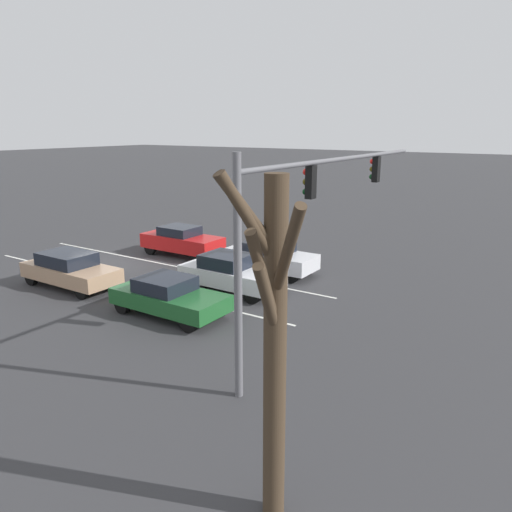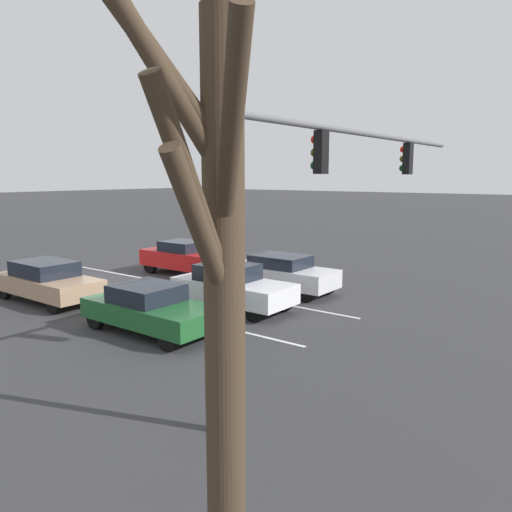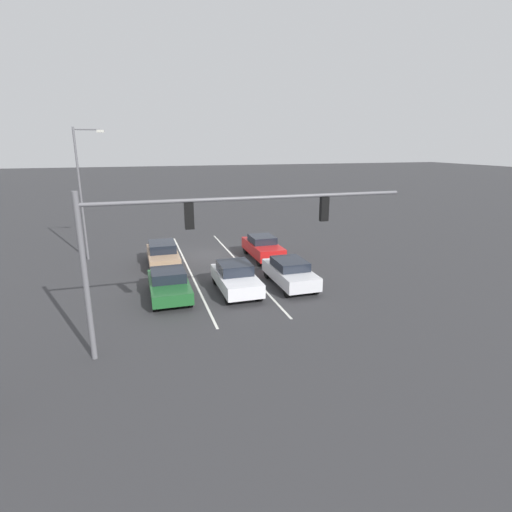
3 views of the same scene
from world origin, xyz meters
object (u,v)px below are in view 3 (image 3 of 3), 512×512
object	(u,v)px
traffic_signal_gantry	(198,230)
car_silver_leftlane_front	(290,272)
car_darkgreen_rightlane_front	(169,284)
car_white_midlane_front	(236,278)
car_tan_rightlane_second	(163,254)
car_red_leftlane_second	(263,247)
street_lamp_right_shoulder	(83,186)

from	to	relation	value
traffic_signal_gantry	car_silver_leftlane_front	bearing A→B (deg)	-138.25
car_darkgreen_rightlane_front	car_white_midlane_front	bearing A→B (deg)	176.03
car_tan_rightlane_second	car_red_leftlane_second	bearing A→B (deg)	176.39
car_tan_rightlane_second	traffic_signal_gantry	bearing A→B (deg)	93.19
car_white_midlane_front	street_lamp_right_shoulder	world-z (taller)	street_lamp_right_shoulder
traffic_signal_gantry	car_white_midlane_front	bearing A→B (deg)	-117.72
car_silver_leftlane_front	car_darkgreen_rightlane_front	size ratio (longest dim) A/B	1.02
traffic_signal_gantry	car_tan_rightlane_second	bearing A→B (deg)	-86.81
traffic_signal_gantry	car_darkgreen_rightlane_front	bearing A→B (deg)	-81.90
car_tan_rightlane_second	street_lamp_right_shoulder	size ratio (longest dim) A/B	0.52
car_silver_leftlane_front	car_white_midlane_front	bearing A→B (deg)	0.83
car_white_midlane_front	street_lamp_right_shoulder	size ratio (longest dim) A/B	0.50
car_darkgreen_rightlane_front	traffic_signal_gantry	distance (m)	6.56
car_silver_leftlane_front	traffic_signal_gantry	distance (m)	8.53
car_silver_leftlane_front	street_lamp_right_shoulder	bearing A→B (deg)	-38.98
car_tan_rightlane_second	traffic_signal_gantry	size ratio (longest dim) A/B	0.36
car_white_midlane_front	car_silver_leftlane_front	xyz separation A→B (m)	(-3.06, -0.04, -0.01)
traffic_signal_gantry	street_lamp_right_shoulder	world-z (taller)	street_lamp_right_shoulder
car_white_midlane_front	car_silver_leftlane_front	bearing A→B (deg)	-179.17
car_silver_leftlane_front	car_red_leftlane_second	xyz separation A→B (m)	(-0.24, -5.52, 0.04)
car_red_leftlane_second	car_darkgreen_rightlane_front	bearing A→B (deg)	38.42
car_white_midlane_front	traffic_signal_gantry	distance (m)	6.82
car_silver_leftlane_front	car_tan_rightlane_second	size ratio (longest dim) A/B	0.98
street_lamp_right_shoulder	car_red_leftlane_second	bearing A→B (deg)	163.50
car_white_midlane_front	street_lamp_right_shoulder	xyz separation A→B (m)	(7.83, -8.86, 4.10)
car_darkgreen_rightlane_front	car_red_leftlane_second	world-z (taller)	car_red_leftlane_second
car_tan_rightlane_second	street_lamp_right_shoulder	world-z (taller)	street_lamp_right_shoulder
car_red_leftlane_second	car_tan_rightlane_second	xyz separation A→B (m)	(6.57, -0.41, -0.04)
car_white_midlane_front	street_lamp_right_shoulder	bearing A→B (deg)	-48.53
car_red_leftlane_second	traffic_signal_gantry	bearing A→B (deg)	60.72
car_darkgreen_rightlane_front	car_tan_rightlane_second	world-z (taller)	car_tan_rightlane_second
car_red_leftlane_second	street_lamp_right_shoulder	world-z (taller)	street_lamp_right_shoulder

